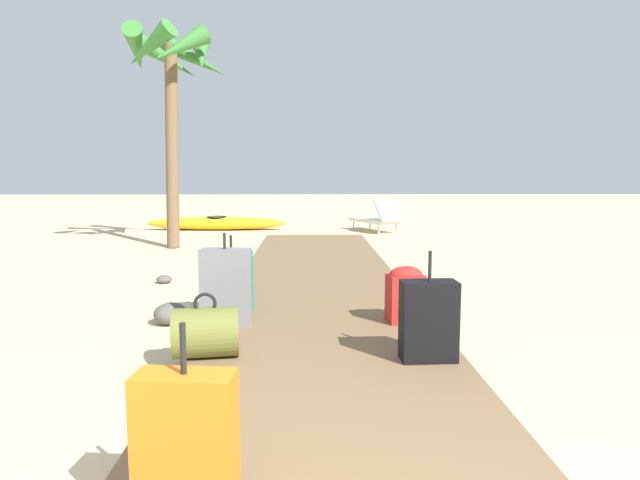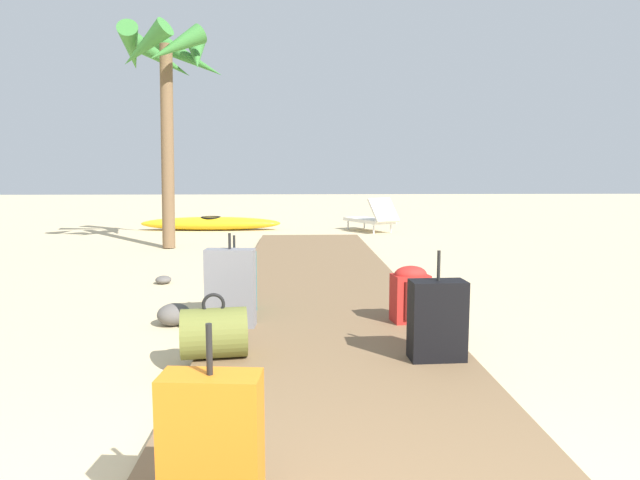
% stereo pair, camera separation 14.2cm
% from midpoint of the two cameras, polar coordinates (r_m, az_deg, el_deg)
% --- Properties ---
extents(ground_plane, '(60.00, 60.00, 0.00)m').
position_cam_midpoint_polar(ground_plane, '(5.56, -0.28, -7.64)').
color(ground_plane, '#D1BA8C').
extents(boardwalk, '(2.01, 10.61, 0.08)m').
position_cam_midpoint_polar(boardwalk, '(6.58, -0.61, -4.98)').
color(boardwalk, brown).
rests_on(boardwalk, ground).
extents(suitcase_orange, '(0.40, 0.21, 0.76)m').
position_cam_midpoint_polar(suitcase_orange, '(2.32, -12.88, -19.82)').
color(suitcase_orange, orange).
rests_on(suitcase_orange, boardwalk).
extents(backpack_red, '(0.35, 0.27, 0.50)m').
position_cam_midpoint_polar(backpack_red, '(4.99, 8.43, -5.34)').
color(backpack_red, red).
rests_on(backpack_red, boardwalk).
extents(suitcase_teal, '(0.43, 0.27, 0.72)m').
position_cam_midpoint_polar(suitcase_teal, '(5.45, -9.46, -4.06)').
color(suitcase_teal, '#197A7F').
rests_on(suitcase_teal, boardwalk).
extents(suitcase_grey, '(0.43, 0.20, 0.81)m').
position_cam_midpoint_polar(suitcase_grey, '(4.85, -9.99, -4.85)').
color(suitcase_grey, slate).
rests_on(suitcase_grey, boardwalk).
extents(duffel_bag_olive, '(0.51, 0.42, 0.47)m').
position_cam_midpoint_polar(duffel_bag_olive, '(4.11, -11.78, -9.28)').
color(duffel_bag_olive, olive).
rests_on(duffel_bag_olive, boardwalk).
extents(suitcase_black, '(0.40, 0.23, 0.78)m').
position_cam_midpoint_polar(suitcase_black, '(4.03, 10.93, -8.06)').
color(suitcase_black, black).
rests_on(suitcase_black, boardwalk).
extents(palm_tree_far_left, '(1.98, 2.12, 4.10)m').
position_cam_midpoint_polar(palm_tree_far_left, '(10.99, -15.64, 16.50)').
color(palm_tree_far_left, brown).
rests_on(palm_tree_far_left, ground).
extents(lounge_chair, '(1.21, 1.63, 0.81)m').
position_cam_midpoint_polar(lounge_chair, '(13.19, 5.09, 2.27)').
color(lounge_chair, white).
rests_on(lounge_chair, ground).
extents(kayak, '(3.39, 0.70, 0.33)m').
position_cam_midpoint_polar(kayak, '(13.79, -11.41, 1.68)').
color(kayak, gold).
rests_on(kayak, ground).
extents(rock_left_mid, '(0.42, 0.41, 0.20)m').
position_cam_midpoint_polar(rock_left_mid, '(5.35, -15.48, -7.36)').
color(rock_left_mid, '#5B5651').
rests_on(rock_left_mid, ground).
extents(rock_left_near, '(0.20, 0.21, 0.10)m').
position_cam_midpoint_polar(rock_left_near, '(7.34, -16.29, -3.93)').
color(rock_left_near, '#5B5651').
rests_on(rock_left_near, ground).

